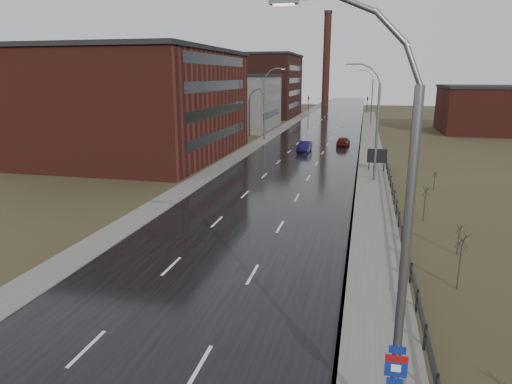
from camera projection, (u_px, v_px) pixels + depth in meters
The scene contains 23 objects.
road at pixel (312, 144), 69.77m from camera, with size 14.00×300.00×0.06m, color black.
sidewalk_right at pixel (372, 183), 44.27m from camera, with size 3.20×180.00×0.18m, color #595651.
curb_right at pixel (356, 182), 44.61m from camera, with size 0.16×180.00×0.18m, color slate.
sidewalk_left at pixel (260, 142), 71.59m from camera, with size 2.40×260.00×0.12m, color #595651.
warehouse_near at pixel (138, 103), 58.65m from camera, with size 22.44×28.56×13.50m.
warehouse_mid at pixel (232, 101), 89.46m from camera, with size 16.32×20.40×10.50m.
warehouse_far at pixel (246, 85), 118.23m from camera, with size 26.52×24.48×15.50m.
building_right at pixel (494, 109), 82.69m from camera, with size 18.36×16.32×8.50m.
smokestack at pixel (326, 59), 152.11m from camera, with size 2.70×2.70×30.70m.
streetlight_main at pixel (393, 242), 11.70m from camera, with size 3.91×0.29×12.11m.
streetlight_right_mid at pixel (374, 122), 43.81m from camera, with size 3.36×0.28×11.35m.
streetlight_left at pixel (266, 104), 71.93m from camera, with size 3.36×0.28×11.35m.
streetlight_right_far at pixel (371, 97), 94.71m from camera, with size 3.36×0.28×11.35m.
guardrail at pixel (403, 235), 28.00m from camera, with size 0.10×53.05×1.10m.
shrub_c at pixel (460, 259), 22.11m from camera, with size 0.69×0.73×2.95m.
shrub_d at pixel (459, 239), 26.55m from camera, with size 0.44×0.47×1.85m.
shrub_e at pixel (425, 203), 32.69m from camera, with size 0.60×0.64×2.56m.
shrub_f at pixel (434, 180), 41.18m from camera, with size 0.46×0.48×1.90m.
billboard at pixel (377, 157), 49.12m from camera, with size 2.07×0.17×2.57m.
traffic_light_left at pixel (309, 96), 126.98m from camera, with size 0.58×2.73×5.30m.
traffic_light_right at pixel (368, 97), 123.40m from camera, with size 0.58×2.73×5.30m.
car_near at pixel (305, 147), 62.49m from camera, with size 1.49×4.27×1.41m, color #0D0B3A.
car_far at pixel (343, 142), 67.49m from camera, with size 1.65×4.09×1.39m, color #4F100D.
Camera 1 is at (7.59, -9.54, 10.22)m, focal length 32.00 mm.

